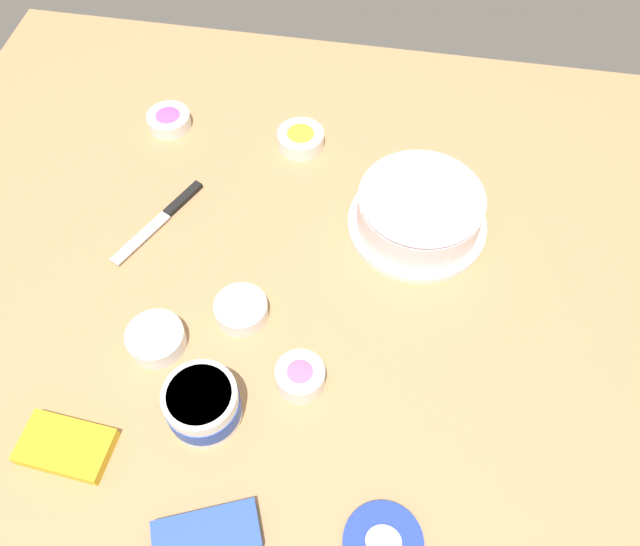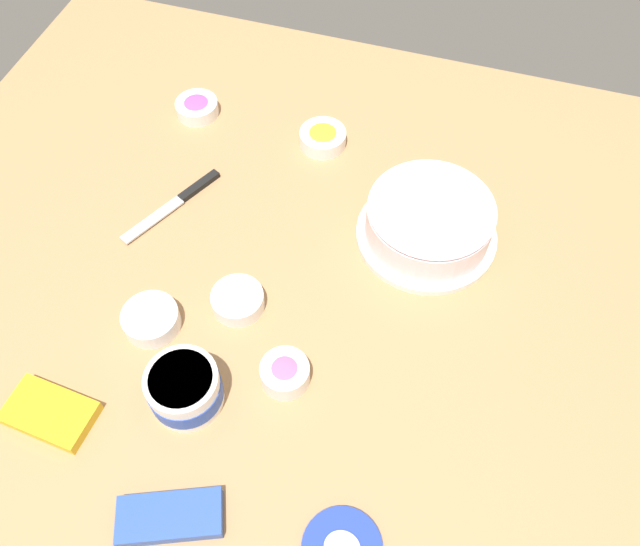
{
  "view_description": "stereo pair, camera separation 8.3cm",
  "coord_description": "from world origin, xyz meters",
  "px_view_note": "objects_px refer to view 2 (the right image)",
  "views": [
    {
      "loc": [
        -0.19,
        0.54,
        0.99
      ],
      "look_at": [
        -0.09,
        -0.09,
        0.04
      ],
      "focal_mm": 36.51,
      "sensor_mm": 36.0,
      "label": 1
    },
    {
      "loc": [
        -0.27,
        0.52,
        0.99
      ],
      "look_at": [
        -0.09,
        -0.09,
        0.04
      ],
      "focal_mm": 36.51,
      "sensor_mm": 36.0,
      "label": 2
    }
  ],
  "objects_px": {
    "frosting_tub": "(185,388)",
    "sprinkle_bowl_blue": "(238,300)",
    "sprinkle_bowl_yellow": "(323,137)",
    "sprinkle_bowl_rainbow": "(197,107)",
    "sprinkle_bowl_green": "(151,319)",
    "sprinkle_bowl_pink": "(285,373)",
    "spreading_knife": "(180,199)",
    "frosted_cake": "(429,221)",
    "candy_box_upper": "(172,518)",
    "candy_box_lower": "(50,413)"
  },
  "relations": [
    {
      "from": "sprinkle_bowl_green",
      "to": "candy_box_lower",
      "type": "xyz_separation_m",
      "value": [
        0.08,
        0.2,
        -0.01
      ]
    },
    {
      "from": "frosted_cake",
      "to": "candy_box_upper",
      "type": "height_order",
      "value": "frosted_cake"
    },
    {
      "from": "frosted_cake",
      "to": "candy_box_upper",
      "type": "xyz_separation_m",
      "value": [
        0.24,
        0.61,
        -0.04
      ]
    },
    {
      "from": "sprinkle_bowl_blue",
      "to": "candy_box_upper",
      "type": "bearing_deg",
      "value": 96.31
    },
    {
      "from": "spreading_knife",
      "to": "sprinkle_bowl_rainbow",
      "type": "xyz_separation_m",
      "value": [
        0.07,
        -0.24,
        0.01
      ]
    },
    {
      "from": "sprinkle_bowl_yellow",
      "to": "sprinkle_bowl_green",
      "type": "relative_size",
      "value": 0.99
    },
    {
      "from": "frosting_tub",
      "to": "candy_box_upper",
      "type": "distance_m",
      "value": 0.19
    },
    {
      "from": "frosting_tub",
      "to": "candy_box_upper",
      "type": "height_order",
      "value": "frosting_tub"
    },
    {
      "from": "frosted_cake",
      "to": "sprinkle_bowl_rainbow",
      "type": "relative_size",
      "value": 2.91
    },
    {
      "from": "spreading_knife",
      "to": "sprinkle_bowl_rainbow",
      "type": "height_order",
      "value": "sprinkle_bowl_rainbow"
    },
    {
      "from": "frosting_tub",
      "to": "sprinkle_bowl_blue",
      "type": "relative_size",
      "value": 1.27
    },
    {
      "from": "candy_box_upper",
      "to": "sprinkle_bowl_green",
      "type": "bearing_deg",
      "value": -82.28
    },
    {
      "from": "sprinkle_bowl_green",
      "to": "sprinkle_bowl_yellow",
      "type": "bearing_deg",
      "value": -106.95
    },
    {
      "from": "sprinkle_bowl_blue",
      "to": "sprinkle_bowl_pink",
      "type": "height_order",
      "value": "sprinkle_bowl_pink"
    },
    {
      "from": "sprinkle_bowl_yellow",
      "to": "candy_box_lower",
      "type": "xyz_separation_m",
      "value": [
        0.24,
        0.7,
        -0.01
      ]
    },
    {
      "from": "candy_box_lower",
      "to": "sprinkle_bowl_pink",
      "type": "bearing_deg",
      "value": -148.59
    },
    {
      "from": "sprinkle_bowl_pink",
      "to": "sprinkle_bowl_rainbow",
      "type": "relative_size",
      "value": 0.89
    },
    {
      "from": "frosted_cake",
      "to": "sprinkle_bowl_rainbow",
      "type": "height_order",
      "value": "frosted_cake"
    },
    {
      "from": "sprinkle_bowl_pink",
      "to": "spreading_knife",
      "type": "bearing_deg",
      "value": -42.91
    },
    {
      "from": "frosted_cake",
      "to": "sprinkle_bowl_blue",
      "type": "bearing_deg",
      "value": 40.84
    },
    {
      "from": "sprinkle_bowl_yellow",
      "to": "sprinkle_bowl_green",
      "type": "xyz_separation_m",
      "value": [
        0.15,
        0.5,
        -0.0
      ]
    },
    {
      "from": "sprinkle_bowl_pink",
      "to": "candy_box_upper",
      "type": "distance_m",
      "value": 0.27
    },
    {
      "from": "sprinkle_bowl_green",
      "to": "frosting_tub",
      "type": "bearing_deg",
      "value": 136.62
    },
    {
      "from": "sprinkle_bowl_green",
      "to": "frosted_cake",
      "type": "bearing_deg",
      "value": -141.56
    },
    {
      "from": "sprinkle_bowl_blue",
      "to": "sprinkle_bowl_green",
      "type": "relative_size",
      "value": 0.95
    },
    {
      "from": "frosting_tub",
      "to": "sprinkle_bowl_rainbow",
      "type": "relative_size",
      "value": 1.29
    },
    {
      "from": "sprinkle_bowl_rainbow",
      "to": "candy_box_upper",
      "type": "xyz_separation_m",
      "value": [
        -0.3,
        0.8,
        -0.0
      ]
    },
    {
      "from": "candy_box_lower",
      "to": "candy_box_upper",
      "type": "distance_m",
      "value": 0.27
    },
    {
      "from": "frosted_cake",
      "to": "sprinkle_bowl_green",
      "type": "relative_size",
      "value": 2.7
    },
    {
      "from": "frosting_tub",
      "to": "frosted_cake",
      "type": "bearing_deg",
      "value": -124.39
    },
    {
      "from": "sprinkle_bowl_pink",
      "to": "sprinkle_bowl_yellow",
      "type": "height_order",
      "value": "sprinkle_bowl_pink"
    },
    {
      "from": "sprinkle_bowl_rainbow",
      "to": "sprinkle_bowl_blue",
      "type": "bearing_deg",
      "value": 121.38
    },
    {
      "from": "sprinkle_bowl_pink",
      "to": "candy_box_lower",
      "type": "relative_size",
      "value": 0.58
    },
    {
      "from": "sprinkle_bowl_yellow",
      "to": "candy_box_upper",
      "type": "height_order",
      "value": "sprinkle_bowl_yellow"
    },
    {
      "from": "sprinkle_bowl_rainbow",
      "to": "candy_box_upper",
      "type": "height_order",
      "value": "sprinkle_bowl_rainbow"
    },
    {
      "from": "frosted_cake",
      "to": "candy_box_upper",
      "type": "bearing_deg",
      "value": 68.41
    },
    {
      "from": "frosted_cake",
      "to": "spreading_knife",
      "type": "relative_size",
      "value": 1.2
    },
    {
      "from": "frosted_cake",
      "to": "sprinkle_bowl_pink",
      "type": "height_order",
      "value": "frosted_cake"
    },
    {
      "from": "spreading_knife",
      "to": "candy_box_lower",
      "type": "relative_size",
      "value": 1.59
    },
    {
      "from": "sprinkle_bowl_pink",
      "to": "candy_box_lower",
      "type": "bearing_deg",
      "value": 27.07
    },
    {
      "from": "spreading_knife",
      "to": "frosted_cake",
      "type": "bearing_deg",
      "value": -173.19
    },
    {
      "from": "sprinkle_bowl_pink",
      "to": "sprinkle_bowl_green",
      "type": "height_order",
      "value": "sprinkle_bowl_pink"
    },
    {
      "from": "frosted_cake",
      "to": "candy_box_lower",
      "type": "distance_m",
      "value": 0.72
    },
    {
      "from": "sprinkle_bowl_pink",
      "to": "frosting_tub",
      "type": "bearing_deg",
      "value": 30.0
    },
    {
      "from": "frosted_cake",
      "to": "sprinkle_bowl_green",
      "type": "distance_m",
      "value": 0.53
    },
    {
      "from": "sprinkle_bowl_yellow",
      "to": "sprinkle_bowl_rainbow",
      "type": "xyz_separation_m",
      "value": [
        0.29,
        -0.01,
        -0.0
      ]
    },
    {
      "from": "spreading_knife",
      "to": "candy_box_upper",
      "type": "bearing_deg",
      "value": 112.97
    },
    {
      "from": "sprinkle_bowl_yellow",
      "to": "sprinkle_bowl_rainbow",
      "type": "distance_m",
      "value": 0.29
    },
    {
      "from": "sprinkle_bowl_blue",
      "to": "sprinkle_bowl_pink",
      "type": "xyz_separation_m",
      "value": [
        -0.12,
        0.11,
        0.01
      ]
    },
    {
      "from": "spreading_knife",
      "to": "sprinkle_bowl_pink",
      "type": "bearing_deg",
      "value": 137.09
    }
  ]
}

